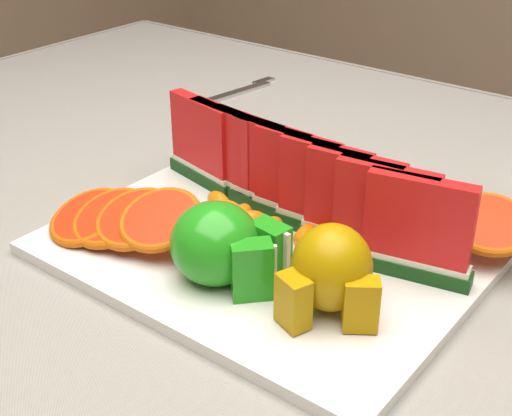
# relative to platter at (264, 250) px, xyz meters

# --- Properties ---
(table) EXTENTS (1.40, 0.90, 0.75)m
(table) POSITION_rel_platter_xyz_m (-0.02, 0.09, -0.11)
(table) COLOR #49371C
(table) RESTS_ON ground
(tablecloth) EXTENTS (1.53, 1.03, 0.20)m
(tablecloth) POSITION_rel_platter_xyz_m (-0.02, 0.09, -0.05)
(tablecloth) COLOR gray
(tablecloth) RESTS_ON table
(platter) EXTENTS (0.40, 0.30, 0.01)m
(platter) POSITION_rel_platter_xyz_m (0.00, 0.00, 0.00)
(platter) COLOR silver
(platter) RESTS_ON tablecloth
(apple_cluster) EXTENTS (0.12, 0.11, 0.08)m
(apple_cluster) POSITION_rel_platter_xyz_m (0.01, -0.07, 0.04)
(apple_cluster) COLOR #347F11
(apple_cluster) RESTS_ON platter
(pear_cluster) EXTENTS (0.09, 0.09, 0.08)m
(pear_cluster) POSITION_rel_platter_xyz_m (0.11, -0.05, 0.04)
(pear_cluster) COLOR #AF8419
(pear_cluster) RESTS_ON platter
(fork) EXTENTS (0.04, 0.20, 0.00)m
(fork) POSITION_rel_platter_xyz_m (-0.32, 0.35, -0.00)
(fork) COLOR silver
(fork) RESTS_ON tablecloth
(watermelon_row) EXTENTS (0.39, 0.07, 0.10)m
(watermelon_row) POSITION_rel_platter_xyz_m (-0.00, 0.06, 0.05)
(watermelon_row) COLOR #0E3F1A
(watermelon_row) RESTS_ON platter
(orange_fan_front) EXTENTS (0.17, 0.12, 0.05)m
(orange_fan_front) POSITION_rel_platter_xyz_m (-0.12, -0.07, 0.03)
(orange_fan_front) COLOR #F26900
(orange_fan_front) RESTS_ON platter
(orange_fan_back) EXTENTS (0.39, 0.11, 0.05)m
(orange_fan_back) POSITION_rel_platter_xyz_m (0.03, 0.12, 0.03)
(orange_fan_back) COLOR #F26900
(orange_fan_back) RESTS_ON platter
(tangerine_segments) EXTENTS (0.16, 0.05, 0.02)m
(tangerine_segments) POSITION_rel_platter_xyz_m (-0.02, 0.02, 0.02)
(tangerine_segments) COLOR orange
(tangerine_segments) RESTS_ON platter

